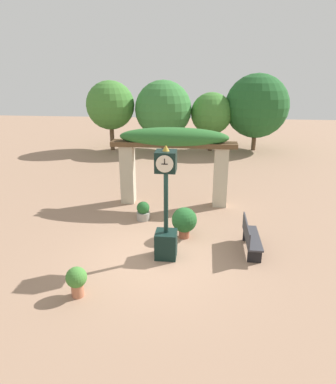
{
  "coord_description": "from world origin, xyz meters",
  "views": [
    {
      "loc": [
        1.15,
        -8.44,
        4.95
      ],
      "look_at": [
        0.18,
        0.5,
        1.75
      ],
      "focal_mm": 32.0,
      "sensor_mm": 36.0,
      "label": 1
    }
  ],
  "objects_px": {
    "potted_plant_near_right": "(184,221)",
    "potted_plant_near_left": "(143,211)",
    "potted_plant_far_left": "(77,280)",
    "park_bench": "(250,237)",
    "pedestal_clock": "(166,213)"
  },
  "relations": [
    {
      "from": "potted_plant_near_right",
      "to": "potted_plant_near_left",
      "type": "bearing_deg",
      "value": 141.68
    },
    {
      "from": "pedestal_clock",
      "to": "park_bench",
      "type": "bearing_deg",
      "value": 14.0
    },
    {
      "from": "potted_plant_near_left",
      "to": "potted_plant_far_left",
      "type": "xyz_separation_m",
      "value": [
        -0.75,
        -4.44,
        0.11
      ]
    },
    {
      "from": "potted_plant_far_left",
      "to": "park_bench",
      "type": "relative_size",
      "value": 0.47
    },
    {
      "from": "potted_plant_near_left",
      "to": "park_bench",
      "type": "relative_size",
      "value": 0.42
    },
    {
      "from": "pedestal_clock",
      "to": "park_bench",
      "type": "height_order",
      "value": "pedestal_clock"
    },
    {
      "from": "potted_plant_near_right",
      "to": "park_bench",
      "type": "height_order",
      "value": "potted_plant_near_right"
    },
    {
      "from": "potted_plant_near_left",
      "to": "park_bench",
      "type": "xyz_separation_m",
      "value": [
        3.45,
        -1.84,
        0.11
      ]
    },
    {
      "from": "potted_plant_far_left",
      "to": "potted_plant_near_left",
      "type": "bearing_deg",
      "value": 80.37
    },
    {
      "from": "pedestal_clock",
      "to": "potted_plant_far_left",
      "type": "bearing_deg",
      "value": -132.49
    },
    {
      "from": "potted_plant_near_left",
      "to": "potted_plant_near_right",
      "type": "relative_size",
      "value": 0.68
    },
    {
      "from": "potted_plant_far_left",
      "to": "potted_plant_near_right",
      "type": "bearing_deg",
      "value": 55.05
    },
    {
      "from": "potted_plant_far_left",
      "to": "pedestal_clock",
      "type": "bearing_deg",
      "value": 47.51
    },
    {
      "from": "potted_plant_near_right",
      "to": "potted_plant_far_left",
      "type": "relative_size",
      "value": 1.33
    },
    {
      "from": "potted_plant_near_left",
      "to": "potted_plant_near_right",
      "type": "height_order",
      "value": "potted_plant_near_right"
    }
  ]
}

